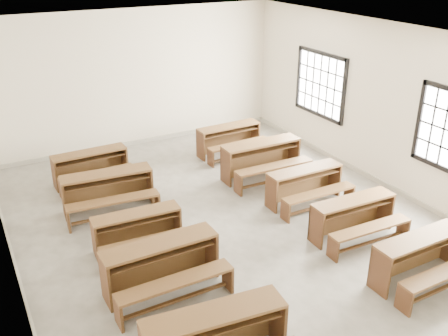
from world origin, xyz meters
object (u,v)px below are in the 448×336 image
desk_set_4 (91,165)px  desk_set_7 (306,183)px  desk_set_3 (108,189)px  desk_set_5 (421,256)px  desk_set_6 (354,215)px  desk_set_9 (230,138)px  desk_set_1 (162,263)px  desk_set_8 (262,157)px  desk_set_2 (138,228)px

desk_set_4 → desk_set_7: 4.31m
desk_set_3 → desk_set_7: bearing=-18.5°
desk_set_7 → desk_set_5: bearing=-89.7°
desk_set_3 → desk_set_6: size_ratio=1.12×
desk_set_6 → desk_set_9: (-0.05, 4.13, 0.01)m
desk_set_1 → desk_set_9: bearing=49.6°
desk_set_4 → desk_set_8: bearing=-25.6°
desk_set_4 → desk_set_6: 5.26m
desk_set_2 → desk_set_3: (-0.03, 1.48, 0.06)m
desk_set_5 → desk_set_8: (-0.11, 4.06, 0.04)m
desk_set_7 → desk_set_6: bearing=-91.0°
desk_set_3 → desk_set_4: desk_set_3 is taller
desk_set_3 → desk_set_9: (3.26, 1.29, -0.03)m
desk_set_5 → desk_set_7: (0.00, 2.72, -0.01)m
desk_set_3 → desk_set_8: (3.23, -0.15, 0.02)m
desk_set_7 → desk_set_8: 1.34m
desk_set_1 → desk_set_7: (3.35, 1.14, -0.04)m
desk_set_1 → desk_set_7: size_ratio=1.10×
desk_set_7 → desk_set_8: desk_set_8 is taller
desk_set_1 → desk_set_3: 2.63m
desk_set_2 → desk_set_8: size_ratio=0.84×
desk_set_4 → desk_set_8: desk_set_8 is taller
desk_set_7 → desk_set_8: (-0.11, 1.34, 0.05)m
desk_set_1 → desk_set_4: bearing=88.9°
desk_set_2 → desk_set_8: bearing=26.2°
desk_set_3 → desk_set_7: (3.33, -1.48, -0.03)m
desk_set_4 → desk_set_7: desk_set_7 is taller
desk_set_5 → desk_set_8: bearing=91.4°
desk_set_7 → desk_set_3: bearing=156.3°
desk_set_6 → desk_set_8: desk_set_8 is taller
desk_set_6 → desk_set_9: bearing=92.9°
desk_set_3 → desk_set_5: 5.36m
desk_set_4 → desk_set_5: (3.31, -5.48, 0.01)m
desk_set_2 → desk_set_4: 2.76m
desk_set_3 → desk_set_6: 4.36m
desk_set_6 → desk_set_7: size_ratio=1.01×
desk_set_2 → desk_set_3: 1.48m
desk_set_2 → desk_set_6: size_ratio=0.95×
desk_set_2 → desk_set_9: desk_set_9 is taller
desk_set_1 → desk_set_9: 5.11m
desk_set_2 → desk_set_9: 4.25m
desk_set_1 → desk_set_8: size_ratio=0.96×
desk_set_3 → desk_set_9: size_ratio=1.10×
desk_set_8 → desk_set_7: bearing=-84.1°
desk_set_2 → desk_set_5: 4.28m
desk_set_1 → desk_set_6: size_ratio=1.08×
desk_set_2 → desk_set_7: (3.30, -0.00, 0.03)m
desk_set_9 → desk_set_8: bearing=-93.0°
desk_set_6 → desk_set_4: bearing=130.7°
desk_set_4 → desk_set_5: 6.40m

